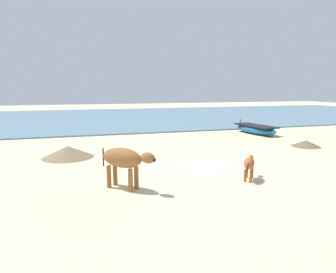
{
  "coord_description": "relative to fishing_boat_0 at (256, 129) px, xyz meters",
  "views": [
    {
      "loc": [
        -3.88,
        -8.85,
        2.54
      ],
      "look_at": [
        -0.46,
        2.56,
        0.6
      ],
      "focal_mm": 31.78,
      "sensor_mm": 36.0,
      "label": 1
    }
  ],
  "objects": [
    {
      "name": "ground",
      "position": [
        -5.61,
        -5.6,
        -0.27
      ],
      "size": [
        80.0,
        80.0,
        0.0
      ],
      "primitive_type": "plane",
      "color": "beige"
    },
    {
      "name": "debris_pile_1",
      "position": [
        0.02,
        -3.88,
        -0.13
      ],
      "size": [
        1.35,
        1.35,
        0.28
      ],
      "primitive_type": "cone",
      "rotation": [
        0.0,
        0.0,
        0.08
      ],
      "color": "brown",
      "rests_on": "ground"
    },
    {
      "name": "debris_pile_0",
      "position": [
        -9.96,
        -3.07,
        -0.06
      ],
      "size": [
        2.53,
        2.53,
        0.43
      ],
      "primitive_type": "cone",
      "rotation": [
        0.0,
        0.0,
        5.22
      ],
      "color": "#7A6647",
      "rests_on": "ground"
    },
    {
      "name": "sea_water",
      "position": [
        -5.61,
        11.74,
        -0.23
      ],
      "size": [
        60.0,
        20.0,
        0.08
      ],
      "primitive_type": "cube",
      "color": "slate",
      "rests_on": "ground"
    },
    {
      "name": "fishing_boat_0",
      "position": [
        0.0,
        0.0,
        0.0
      ],
      "size": [
        1.43,
        3.11,
        0.7
      ],
      "rotation": [
        0.0,
        0.0,
        1.71
      ],
      "color": "#1E669E",
      "rests_on": "ground"
    },
    {
      "name": "cow_adult_brown",
      "position": [
        -8.46,
        -7.13,
        0.49
      ],
      "size": [
        1.34,
        1.34,
        1.05
      ],
      "rotation": [
        0.0,
        0.0,
        5.49
      ],
      "color": "brown",
      "rests_on": "ground"
    },
    {
      "name": "calf_near_rust",
      "position": [
        -5.0,
        -7.38,
        0.19
      ],
      "size": [
        0.73,
        0.87,
        0.64
      ],
      "rotation": [
        0.0,
        0.0,
        0.92
      ],
      "color": "#9E4C28",
      "rests_on": "ground"
    }
  ]
}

